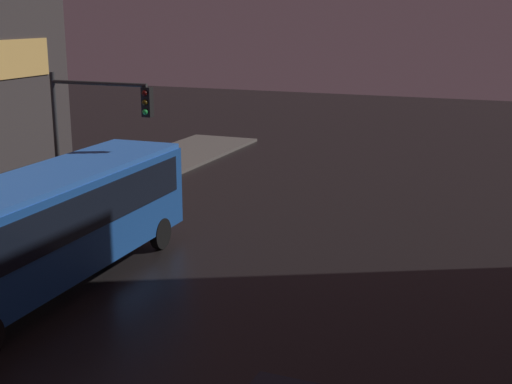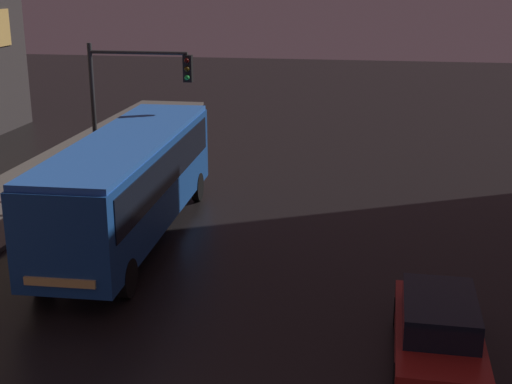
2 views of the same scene
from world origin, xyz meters
The scene contains 2 objects.
bus_near centered at (-3.61, 10.67, 1.97)m, with size 2.79×10.99×3.20m.
traffic_light_main centered at (-4.85, 14.49, 3.79)m, with size 3.68×0.35×5.51m.
Camera 1 is at (8.36, -4.25, 7.35)m, focal length 50.00 mm.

